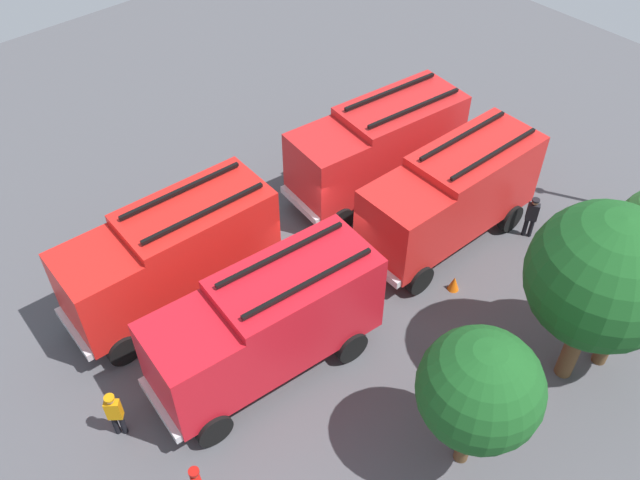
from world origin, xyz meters
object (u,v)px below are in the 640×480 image
fire_truck_2 (451,194)px  tree_1 (636,281)px  firefighter_2 (532,215)px  fire_truck_0 (378,145)px  tree_2 (603,277)px  traffic_cone_0 (454,283)px  firefighter_3 (448,349)px  fire_truck_1 (171,254)px  tree_3 (480,390)px  fire_truck_3 (267,322)px  firefighter_1 (115,413)px

fire_truck_2 → tree_1: tree_1 is taller
firefighter_2 → tree_1: (3.03, 4.98, 2.68)m
firefighter_2 → fire_truck_2: bearing=-71.3°
fire_truck_0 → tree_1: 10.85m
tree_2 → traffic_cone_0: tree_2 is taller
fire_truck_0 → firefighter_3: size_ratio=4.46×
fire_truck_1 → tree_2: bearing=127.2°
tree_3 → fire_truck_3: bearing=-70.8°
fire_truck_1 → firefighter_3: 9.26m
fire_truck_0 → firefighter_3: (4.53, 7.66, -1.23)m
fire_truck_0 → tree_3: tree_3 is taller
firefighter_1 → traffic_cone_0: bearing=116.4°
tree_3 → fire_truck_0: bearing=-123.2°
fire_truck_3 → firefighter_3: (-4.08, 3.65, -1.23)m
fire_truck_2 → tree_3: (6.43, 6.20, 1.20)m
tree_3 → traffic_cone_0: (-4.71, -4.29, -3.06)m
firefighter_3 → traffic_cone_0: size_ratio=2.88×
fire_truck_0 → firefighter_2: fire_truck_0 is taller
firefighter_1 → firefighter_3: (-8.74, 4.69, -0.09)m
tree_2 → tree_3: bearing=-3.1°
fire_truck_0 → tree_1: (0.69, 10.72, 1.53)m
firefighter_2 → traffic_cone_0: (4.16, -0.05, -0.71)m
fire_truck_1 → tree_3: tree_3 is taller
firefighter_2 → tree_3: (8.87, 4.24, 2.35)m
fire_truck_2 → fire_truck_3: (8.51, 0.23, 0.00)m
firefighter_1 → tree_2: tree_2 is taller
fire_truck_2 → tree_2: tree_2 is taller
fire_truck_1 → tree_2: tree_2 is taller
tree_2 → tree_3: size_ratio=1.30×
fire_truck_1 → firefighter_1: (4.11, 3.23, -1.14)m
firefighter_2 → firefighter_3: 7.13m
firefighter_2 → fire_truck_0: bearing=-100.4°
fire_truck_3 → fire_truck_2: bearing=-173.0°
tree_1 → tree_3: size_ratio=1.10×
fire_truck_3 → firefighter_3: fire_truck_3 is taller
fire_truck_3 → traffic_cone_0: 7.24m
fire_truck_2 → fire_truck_3: same height
tree_2 → tree_1: bearing=158.1°
fire_truck_0 → firefighter_2: size_ratio=4.20×
firefighter_3 → tree_3: 3.90m
traffic_cone_0 → fire_truck_0: bearing=-107.7°
fire_truck_3 → tree_1: size_ratio=1.35×
fire_truck_3 → tree_2: bearing=142.6°
fire_truck_1 → tree_1: bearing=130.2°
fire_truck_2 → tree_1: size_ratio=1.33×
fire_truck_2 → tree_2: 7.04m
traffic_cone_0 → fire_truck_3: bearing=-13.9°
fire_truck_2 → firefighter_2: 3.33m
fire_truck_1 → tree_3: 10.64m
fire_truck_2 → traffic_cone_0: fire_truck_2 is taller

